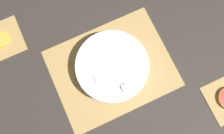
# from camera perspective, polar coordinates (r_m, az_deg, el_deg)

# --- Properties ---
(ground_plane) EXTENTS (6.00, 6.00, 0.00)m
(ground_plane) POSITION_cam_1_polar(r_m,az_deg,el_deg) (0.87, -0.00, -0.39)
(ground_plane) COLOR #2D2823
(bamboo_mat_center) EXTENTS (0.46, 0.36, 0.01)m
(bamboo_mat_center) POSITION_cam_1_polar(r_m,az_deg,el_deg) (0.87, -0.00, -0.35)
(bamboo_mat_center) COLOR #A8844C
(bamboo_mat_center) RESTS_ON ground_plane
(coaster_mat_near_right) EXTENTS (0.16, 0.16, 0.01)m
(coaster_mat_near_right) POSITION_cam_1_polar(r_m,az_deg,el_deg) (1.00, -26.80, 6.36)
(coaster_mat_near_right) COLOR #A8844C
(coaster_mat_near_right) RESTS_ON ground_plane
(fruit_salad_bowl) EXTENTS (0.28, 0.28, 0.07)m
(fruit_salad_bowl) POSITION_cam_1_polar(r_m,az_deg,el_deg) (0.83, 0.01, 0.18)
(fruit_salad_bowl) COLOR silver
(fruit_salad_bowl) RESTS_ON bamboo_mat_center
(orange_slice_whole) EXTENTS (0.07, 0.07, 0.01)m
(orange_slice_whole) POSITION_cam_1_polar(r_m,az_deg,el_deg) (0.99, -27.01, 6.49)
(orange_slice_whole) COLOR #F9A338
(orange_slice_whole) RESTS_ON coaster_mat_near_right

